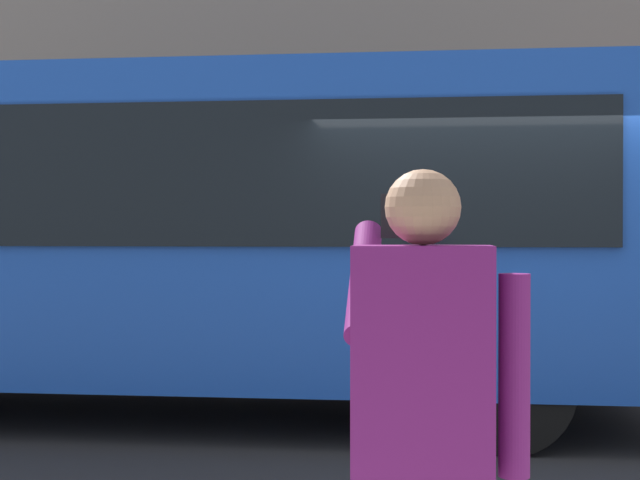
% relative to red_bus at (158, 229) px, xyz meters
% --- Properties ---
extents(ground_plane, '(60.00, 60.00, 0.00)m').
position_rel_red_bus_xyz_m(ground_plane, '(-2.82, 0.59, -1.68)').
color(ground_plane, '#232326').
extents(red_bus, '(9.05, 2.54, 3.08)m').
position_rel_red_bus_xyz_m(red_bus, '(0.00, 0.00, 0.00)').
color(red_bus, '#1947AD').
rests_on(red_bus, ground_plane).
extents(pedestrian_photographer, '(0.53, 0.52, 1.70)m').
position_rel_red_bus_xyz_m(pedestrian_photographer, '(-2.41, 5.36, -0.54)').
color(pedestrian_photographer, '#2D2D33').
rests_on(pedestrian_photographer, sidewalk_curb).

